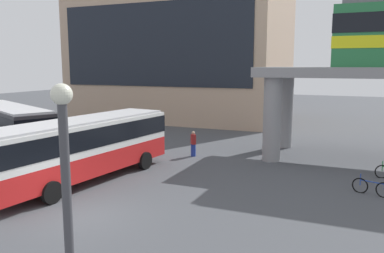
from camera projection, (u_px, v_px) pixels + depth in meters
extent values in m
plane|color=#47494F|center=(185.00, 160.00, 24.61)|extent=(120.00, 120.00, 0.00)
cube|color=tan|center=(184.00, 54.00, 44.83)|extent=(22.29, 14.99, 14.29)
cube|color=black|center=(152.00, 45.00, 37.86)|extent=(20.06, 0.10, 8.00)
cylinder|color=gray|center=(272.00, 120.00, 24.14)|extent=(1.10, 1.10, 5.17)
cylinder|color=gray|center=(285.00, 112.00, 28.24)|extent=(1.10, 1.10, 5.17)
cube|color=red|center=(83.00, 161.00, 19.98)|extent=(3.88, 11.23, 1.10)
cube|color=white|center=(82.00, 136.00, 19.78)|extent=(3.88, 11.23, 1.50)
cube|color=black|center=(82.00, 135.00, 19.76)|extent=(3.92, 11.27, 0.96)
cube|color=silver|center=(81.00, 120.00, 19.65)|extent=(3.68, 10.67, 0.12)
cylinder|color=black|center=(112.00, 156.00, 23.68)|extent=(0.40, 1.03, 1.00)
cylinder|color=black|center=(145.00, 161.00, 22.44)|extent=(0.40, 1.03, 1.00)
cylinder|color=black|center=(14.00, 184.00, 18.06)|extent=(0.40, 1.03, 1.00)
cylinder|color=black|center=(51.00, 192.00, 16.81)|extent=(0.40, 1.03, 1.00)
cube|color=orange|center=(9.00, 138.00, 26.51)|extent=(10.99, 7.03, 1.10)
cube|color=#333338|center=(8.00, 119.00, 26.31)|extent=(10.99, 7.03, 1.50)
cube|color=black|center=(8.00, 118.00, 26.30)|extent=(11.05, 7.09, 0.96)
cube|color=silver|center=(7.00, 107.00, 26.18)|extent=(10.44, 6.68, 0.12)
cylinder|color=black|center=(13.00, 137.00, 30.02)|extent=(1.02, 0.69, 1.00)
cylinder|color=black|center=(4.00, 156.00, 23.49)|extent=(1.02, 0.69, 1.00)
cylinder|color=black|center=(45.00, 150.00, 25.11)|extent=(1.02, 0.69, 1.00)
torus|color=black|center=(382.00, 172.00, 20.70)|extent=(0.73, 0.25, 0.74)
cylinder|color=#1E7F33|center=(382.00, 166.00, 20.65)|extent=(0.04, 0.04, 0.55)
torus|color=black|center=(384.00, 190.00, 17.61)|extent=(0.72, 0.28, 0.74)
torus|color=black|center=(360.00, 186.00, 18.29)|extent=(0.72, 0.28, 0.74)
cylinder|color=#1E3FA5|center=(372.00, 182.00, 17.91)|extent=(1.01, 0.37, 0.05)
cylinder|color=#1E3FA5|center=(360.00, 179.00, 18.25)|extent=(0.04, 0.04, 0.55)
cylinder|color=navy|center=(193.00, 150.00, 25.66)|extent=(0.32, 0.32, 0.80)
cube|color=maroon|center=(193.00, 139.00, 25.55)|extent=(0.45, 0.47, 0.64)
sphere|color=tan|center=(193.00, 133.00, 25.49)|extent=(0.22, 0.22, 0.22)
sphere|color=silver|center=(62.00, 94.00, 6.38)|extent=(0.36, 0.36, 0.36)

